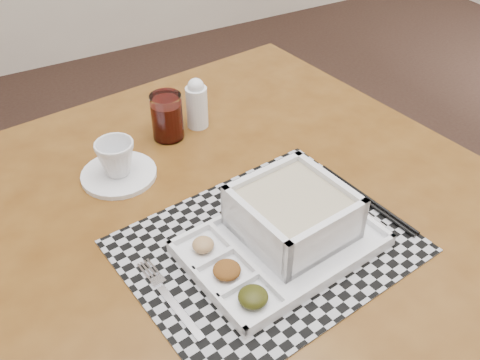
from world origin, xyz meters
The scene contains 11 objects.
floor centered at (0.00, 0.00, 0.00)m, with size 5.00×5.00×0.00m, color black.
dining_table centered at (-0.63, 0.04, 0.71)m, with size 1.19×1.19×0.80m.
placemat centered at (-0.62, -0.07, 0.80)m, with size 0.47×0.37×0.00m, color #9D9DA4.
serving_tray centered at (-0.58, -0.07, 0.83)m, with size 0.35×0.26×0.09m.
fork centered at (-0.81, -0.09, 0.80)m, with size 0.04×0.19×0.00m.
spoon centered at (-0.43, 0.00, 0.80)m, with size 0.04×0.18×0.01m.
chopsticks centered at (-0.39, -0.06, 0.80)m, with size 0.05×0.24×0.01m.
saucer centered at (-0.77, 0.24, 0.80)m, with size 0.15×0.15×0.01m, color white.
cup centered at (-0.77, 0.24, 0.84)m, with size 0.08×0.08×0.07m, color white.
juice_glass centered at (-0.63, 0.33, 0.84)m, with size 0.07×0.07×0.10m.
creamer_bottle centered at (-0.55, 0.34, 0.85)m, with size 0.05×0.05×0.12m.
Camera 1 is at (-0.97, -0.61, 1.46)m, focal length 40.00 mm.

